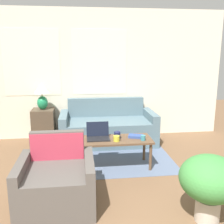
% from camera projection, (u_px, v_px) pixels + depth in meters
% --- Properties ---
extents(wall_back, '(6.34, 0.06, 2.60)m').
position_uv_depth(wall_back, '(71.00, 75.00, 5.30)').
color(wall_back, silver).
rests_on(wall_back, ground_plane).
extents(rug, '(1.90, 1.92, 0.01)m').
position_uv_depth(rug, '(113.00, 153.00, 4.64)').
color(rug, slate).
rests_on(rug, ground_plane).
extents(couch, '(1.83, 0.87, 0.84)m').
position_uv_depth(couch, '(108.00, 129.00, 5.17)').
color(couch, slate).
rests_on(couch, ground_plane).
extents(armchair, '(0.85, 0.78, 0.80)m').
position_uv_depth(armchair, '(57.00, 183.00, 3.04)').
color(armchair, '#514C47').
rests_on(armchair, ground_plane).
extents(side_table, '(0.42, 0.42, 0.67)m').
position_uv_depth(side_table, '(44.00, 126.00, 5.15)').
color(side_table, '#4C3D2D').
rests_on(side_table, ground_plane).
extents(table_lamp, '(0.30, 0.30, 0.51)m').
position_uv_depth(table_lamp, '(42.00, 94.00, 5.00)').
color(table_lamp, '#1E8451').
rests_on(table_lamp, side_table).
extents(coffee_table, '(1.06, 0.49, 0.45)m').
position_uv_depth(coffee_table, '(117.00, 142.00, 4.01)').
color(coffee_table, brown).
rests_on(coffee_table, ground_plane).
extents(laptop, '(0.35, 0.29, 0.24)m').
position_uv_depth(laptop, '(98.00, 135.00, 4.01)').
color(laptop, black).
rests_on(laptop, coffee_table).
extents(cup_navy, '(0.09, 0.09, 0.08)m').
position_uv_depth(cup_navy, '(116.00, 138.00, 3.89)').
color(cup_navy, gold).
rests_on(cup_navy, coffee_table).
extents(cup_yellow, '(0.07, 0.07, 0.08)m').
position_uv_depth(cup_yellow, '(143.00, 138.00, 3.93)').
color(cup_yellow, teal).
rests_on(cup_yellow, coffee_table).
extents(cup_white, '(0.10, 0.10, 0.11)m').
position_uv_depth(cup_white, '(117.00, 135.00, 4.00)').
color(cup_white, '#191E4C').
rests_on(cup_white, coffee_table).
extents(book_red, '(0.26, 0.21, 0.04)m').
position_uv_depth(book_red, '(136.00, 136.00, 4.07)').
color(book_red, '#334C8E').
rests_on(book_red, coffee_table).
extents(potted_plant, '(0.63, 0.63, 0.72)m').
position_uv_depth(potted_plant, '(210.00, 181.00, 2.68)').
color(potted_plant, '#BCB2A3').
rests_on(potted_plant, ground_plane).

